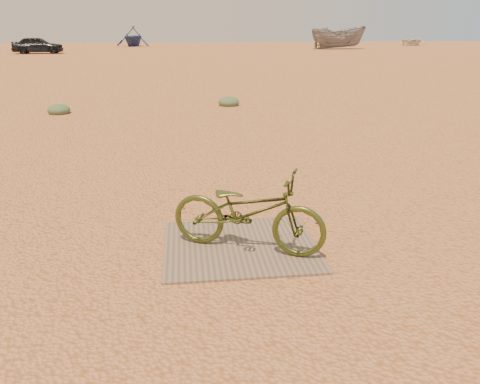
{
  "coord_description": "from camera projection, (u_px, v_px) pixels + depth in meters",
  "views": [
    {
      "loc": [
        0.1,
        -3.7,
        1.98
      ],
      "look_at": [
        0.58,
        0.29,
        0.55
      ],
      "focal_mm": 35.0,
      "sensor_mm": 36.0,
      "label": 1
    }
  ],
  "objects": [
    {
      "name": "car",
      "position": [
        38.0,
        45.0,
        35.44
      ],
      "size": [
        3.7,
        1.63,
        1.24
      ],
      "primitive_type": "imported",
      "rotation": [
        0.0,
        0.0,
        1.62
      ],
      "color": "black",
      "rests_on": "ground"
    },
    {
      "name": "boat_far_right",
      "position": [
        411.0,
        41.0,
        50.94
      ],
      "size": [
        4.87,
        5.36,
        0.91
      ],
      "primitive_type": "imported",
      "rotation": [
        0.0,
        0.0,
        -0.51
      ],
      "color": "silver",
      "rests_on": "ground"
    },
    {
      "name": "bicycle",
      "position": [
        248.0,
        211.0,
        4.23
      ],
      "size": [
        1.52,
        1.04,
        0.76
      ],
      "primitive_type": "imported",
      "rotation": [
        0.0,
        0.0,
        1.16
      ],
      "color": "#3D491B",
      "rests_on": "plywood_board"
    },
    {
      "name": "kale_a",
      "position": [
        59.0,
        113.0,
        11.24
      ],
      "size": [
        0.53,
        0.53,
        0.29
      ],
      "primitive_type": "ellipsoid",
      "color": "#506645",
      "rests_on": "ground"
    },
    {
      "name": "kale_b",
      "position": [
        229.0,
        105.0,
        12.38
      ],
      "size": [
        0.55,
        0.55,
        0.3
      ],
      "primitive_type": "ellipsoid",
      "color": "#506645",
      "rests_on": "ground"
    },
    {
      "name": "plywood_board",
      "position": [
        240.0,
        246.0,
        4.45
      ],
      "size": [
        1.44,
        1.25,
        0.02
      ],
      "primitive_type": "cube",
      "color": "#77634E",
      "rests_on": "ground"
    },
    {
      "name": "boat_far_left",
      "position": [
        133.0,
        36.0,
        48.07
      ],
      "size": [
        4.02,
        4.43,
        2.04
      ],
      "primitive_type": "imported",
      "rotation": [
        0.0,
        0.0,
        -0.19
      ],
      "color": "navy",
      "rests_on": "ground"
    },
    {
      "name": "boat_mid_right",
      "position": [
        338.0,
        38.0,
        42.42
      ],
      "size": [
        5.24,
        2.2,
        1.99
      ],
      "primitive_type": "imported",
      "rotation": [
        0.0,
        0.0,
        1.62
      ],
      "color": "slate",
      "rests_on": "ground"
    },
    {
      "name": "ground",
      "position": [
        179.0,
        265.0,
        4.11
      ],
      "size": [
        120.0,
        120.0,
        0.0
      ],
      "primitive_type": "plane",
      "color": "tan",
      "rests_on": "ground"
    }
  ]
}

